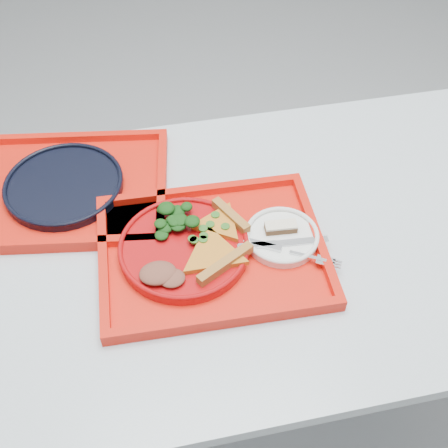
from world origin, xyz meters
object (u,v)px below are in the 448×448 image
(tray_main, at_px, (212,253))
(navy_plate, at_px, (64,186))
(tray_far, at_px, (66,190))
(dessert_bar, at_px, (281,227))
(dinner_plate, at_px, (184,249))

(tray_main, distance_m, navy_plate, 0.38)
(tray_main, distance_m, tray_far, 0.38)
(dessert_bar, bearing_deg, dinner_plate, -174.14)
(tray_far, bearing_deg, dinner_plate, -36.30)
(tray_main, relative_size, dessert_bar, 6.73)
(dinner_plate, xyz_separation_m, dessert_bar, (0.20, 0.00, 0.01))
(tray_main, height_order, navy_plate, navy_plate)
(tray_main, height_order, tray_far, same)
(dinner_plate, relative_size, dessert_bar, 3.89)
(tray_far, relative_size, dessert_bar, 6.73)
(navy_plate, bearing_deg, dinner_plate, -45.01)
(dessert_bar, bearing_deg, tray_far, 156.82)
(tray_main, distance_m, dinner_plate, 0.06)
(tray_main, distance_m, dessert_bar, 0.15)
(navy_plate, xyz_separation_m, dessert_bar, (0.43, -0.23, 0.02))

